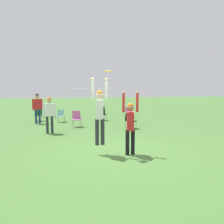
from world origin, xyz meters
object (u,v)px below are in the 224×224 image
Objects in this scene: camping_chair_2 at (77,117)px; person_spectator_near at (49,112)px; camping_chair_1 at (61,115)px; camping_chair_3 at (102,113)px; camping_chair_5 at (130,119)px; person_jumping at (100,110)px; camping_chair_0 at (38,114)px; camping_chair_4 at (129,111)px; person_spectator_far at (37,105)px; frisbee at (108,71)px; person_defending at (130,122)px.

person_spectator_near reaches higher than camping_chair_2.
camping_chair_1 is at bearing 54.23° from person_spectator_near.
camping_chair_3 is 1.11× the size of camping_chair_5.
person_jumping reaches higher than camping_chair_0.
person_jumping is 2.29× the size of camping_chair_3.
camping_chair_4 is (4.62, 8.89, -0.90)m from person_jumping.
camping_chair_1 is 0.89× the size of camping_chair_2.
person_spectator_far is at bearing -15.69° from camping_chair_1.
camping_chair_0 is (-1.90, 8.61, -0.91)m from person_jumping.
camping_chair_1 is 2.70m from camping_chair_3.
person_spectator_near reaches higher than camping_chair_3.
camping_chair_1 is at bearing -3.81° from person_spectator_far.
camping_chair_1 is 0.44× the size of person_spectator_far.
person_jumping is at bearing -94.69° from person_spectator_near.
frisbee is 0.33× the size of camping_chair_4.
person_jumping is 2.46× the size of camping_chair_0.
camping_chair_1 is at bearing -52.89° from camping_chair_5.
person_jumping reaches higher than person_defending.
frisbee reaches higher than camping_chair_3.
camping_chair_1 is at bearing 95.66° from frisbee.
person_spectator_far reaches higher than camping_chair_0.
camping_chair_2 is 0.53× the size of person_spectator_near.
person_jumping is 7.78m from camping_chair_1.
camping_chair_4 is (6.52, 0.28, 0.01)m from camping_chair_0.
camping_chair_2 is 1.11× the size of camping_chair_5.
person_spectator_far reaches higher than camping_chair_1.
person_spectator_near is at bearing 111.22° from frisbee.
person_defending is 4.85m from person_spectator_near.
person_jumping is 1.05× the size of person_defending.
person_defending is at bearing 115.32° from camping_chair_3.
camping_chair_1 is 3.84m from person_spectator_near.
person_jumping is 5.01m from camping_chair_5.
person_jumping is at bearing 115.19° from camping_chair_2.
person_defending is at bearing 62.35° from camping_chair_5.
frisbee is 10.21m from camping_chair_4.
frisbee is 8.31m from camping_chair_3.
camping_chair_2 is 2.17m from person_spectator_near.
person_spectator_near is 3.42m from person_spectator_far.
frisbee is at bearing 117.69° from camping_chair_2.
frisbee is 9.20m from camping_chair_0.
camping_chair_0 is at bearing 22.15° from camping_chair_3.
camping_chair_3 is 1.12× the size of camping_chair_4.
camping_chair_2 is 2.83m from person_spectator_far.
person_defending is 2.20× the size of camping_chair_2.
person_spectator_far is (-0.02, -1.24, 0.63)m from camping_chair_0.
person_spectator_far is (-0.57, 3.37, 0.09)m from person_spectator_near.
frisbee reaches higher than camping_chair_0.
frisbee reaches higher than camping_chair_5.
camping_chair_1 is at bearing -46.71° from camping_chair_2.
camping_chair_1 is 0.47× the size of person_spectator_near.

